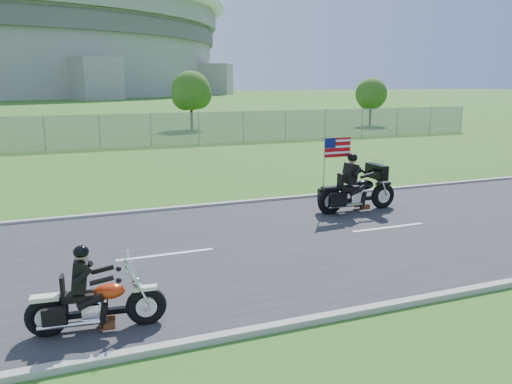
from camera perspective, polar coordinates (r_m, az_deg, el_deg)
name	(u,v)px	position (r m, az deg, el deg)	size (l,w,h in m)	color
ground	(249,246)	(12.07, -0.86, -6.21)	(420.00, 420.00, 0.00)	#345A1C
road	(249,245)	(12.06, -0.86, -6.12)	(120.00, 8.00, 0.04)	#28282B
curb_north	(204,206)	(15.77, -5.94, -1.59)	(120.00, 0.18, 0.12)	#9E9B93
curb_south	(332,317)	(8.64, 8.72, -13.90)	(120.00, 0.18, 0.12)	#9E9B93
fence	(44,133)	(30.89, -23.04, 6.18)	(60.00, 0.03, 2.00)	gray
stadium	(2,43)	(181.82, -27.00, 14.89)	(140.40, 140.40, 29.20)	#A3A099
tree_fence_near	(191,93)	(41.98, -7.40, 11.18)	(3.52, 3.28, 4.75)	#382316
tree_fence_far	(371,96)	(46.67, 13.04, 10.68)	(3.08, 2.87, 4.20)	#382316
motorcycle_lead	(95,304)	(8.39, -17.95, -12.12)	(2.15, 0.65, 1.45)	black
motorcycle_follow	(357,192)	(15.34, 11.47, 0.00)	(2.70, 0.89, 2.25)	black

